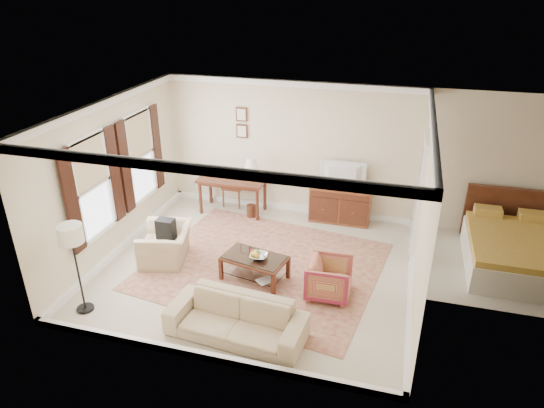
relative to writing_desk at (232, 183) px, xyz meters
The scene contains 21 objects.
room_shell 2.95m from the writing_desk, 59.66° to the right, with size 5.51×5.01×2.91m.
annex_bedroom 5.76m from the writing_desk, ahead, with size 3.00×2.70×2.90m.
window_front 3.24m from the writing_desk, 118.93° to the right, with size 0.12×1.56×1.80m, color #CCB284, non-canonical shape.
window_rear 2.07m from the writing_desk, 143.14° to the right, with size 0.12×1.56×1.80m, color #CCB284, non-canonical shape.
doorway 3.95m from the writing_desk, ahead, with size 0.10×1.12×2.25m, color white, non-canonical shape.
rug 2.47m from the writing_desk, 56.91° to the right, with size 4.03×3.46×0.01m, color maroon.
writing_desk is the anchor object (origin of this frame).
desk_chair 0.40m from the writing_desk, 106.91° to the left, with size 0.45×0.45×1.05m, color brown, non-canonical shape.
desk_lamp 0.57m from the writing_desk, ahead, with size 0.32×0.32×0.50m, color silver, non-canonical shape.
framed_prints 1.32m from the writing_desk, 77.13° to the left, with size 0.25×0.04×0.68m, color #4D2416, non-canonical shape.
sideboard 2.39m from the writing_desk, ahead, with size 1.28×0.49×0.79m, color brown.
tv 2.43m from the writing_desk, ahead, with size 0.92×0.53×0.12m, color black.
coffee_table 2.77m from the writing_desk, 62.35° to the right, with size 1.18×0.83×0.46m.
fruit_bowl 2.82m from the writing_desk, 61.10° to the right, with size 0.42×0.42×0.10m, color silver.
book_a 2.68m from the writing_desk, 62.00° to the right, with size 0.28×0.04×0.38m, color brown.
book_b 3.02m from the writing_desk, 60.56° to the right, with size 0.28×0.03×0.38m, color brown.
striped_armchair 3.65m from the writing_desk, 44.51° to the right, with size 0.71×0.66×0.73m, color maroon.
club_armchair 2.33m from the writing_desk, 102.20° to the right, with size 1.01×0.65×0.88m, color tan.
backpack 2.29m from the writing_desk, 101.95° to the right, with size 0.32×0.22×0.40m, color black.
sofa 4.18m from the writing_desk, 69.51° to the right, with size 2.03×0.59×0.79m, color tan.
floor_lamp 4.16m from the writing_desk, 105.00° to the right, with size 0.37×0.37×1.51m.
Camera 1 is at (2.30, -7.16, 4.83)m, focal length 32.00 mm.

